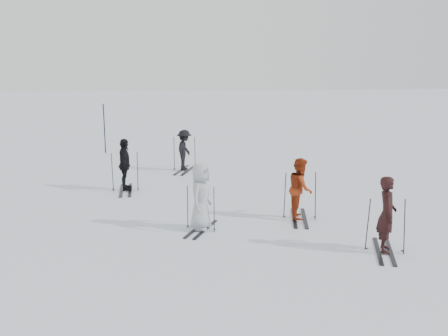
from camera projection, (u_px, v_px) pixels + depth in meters
name	position (u px, v px, depth m)	size (l,w,h in m)	color
ground	(227.00, 209.00, 14.23)	(120.00, 120.00, 0.00)	silver
skier_near_dark	(387.00, 215.00, 10.89)	(0.61, 0.40, 1.69)	black
skier_red	(300.00, 189.00, 13.24)	(0.79, 0.61, 1.62)	maroon
skier_grey	(201.00, 197.00, 12.37)	(0.81, 0.53, 1.67)	#A5AAAF
skier_uphill_left	(125.00, 165.00, 16.14)	(0.99, 0.41, 1.69)	black
skier_uphill_far	(184.00, 151.00, 19.16)	(1.01, 0.58, 1.56)	black
skis_near_dark	(386.00, 225.00, 10.94)	(0.91, 1.73, 1.26)	black
skis_red	(300.00, 195.00, 13.28)	(0.96, 1.81, 1.32)	black
skis_grey	(201.00, 207.00, 12.42)	(0.84, 1.58, 1.16)	black
skis_uphill_left	(125.00, 171.00, 16.18)	(0.95, 1.80, 1.31)	black
skis_uphill_far	(185.00, 153.00, 19.18)	(0.99, 1.87, 1.36)	black
piste_marker	(104.00, 128.00, 22.86)	(0.05, 0.05, 2.26)	black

